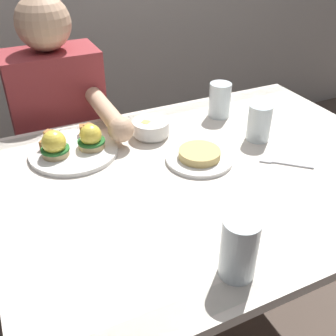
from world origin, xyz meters
The scene contains 10 objects.
ground_plane centered at (0.00, 0.00, 0.00)m, with size 6.00×6.00×0.00m, color brown.
dining_table centered at (0.00, 0.00, 0.63)m, with size 1.20×0.90×0.74m.
eggs_benedict_plate centered at (-0.33, 0.25, 0.77)m, with size 0.27×0.27×0.09m.
fruit_bowl centered at (-0.07, 0.25, 0.77)m, with size 0.12×0.12×0.06m.
fork centered at (0.21, -0.07, 0.74)m, with size 0.13×0.12×0.00m.
water_glass_near centered at (0.23, 0.09, 0.79)m, with size 0.07×0.07×0.12m.
water_glass_far centered at (-0.15, -0.36, 0.80)m, with size 0.08×0.08×0.14m.
water_glass_extra centered at (0.21, 0.29, 0.79)m, with size 0.08×0.08×0.12m.
side_plate centered at (-0.01, 0.05, 0.75)m, with size 0.20×0.20×0.04m.
diner_person centered at (-0.30, 0.60, 0.65)m, with size 0.34×0.54×1.14m.
Camera 1 is at (-0.52, -0.81, 1.37)m, focal length 42.19 mm.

